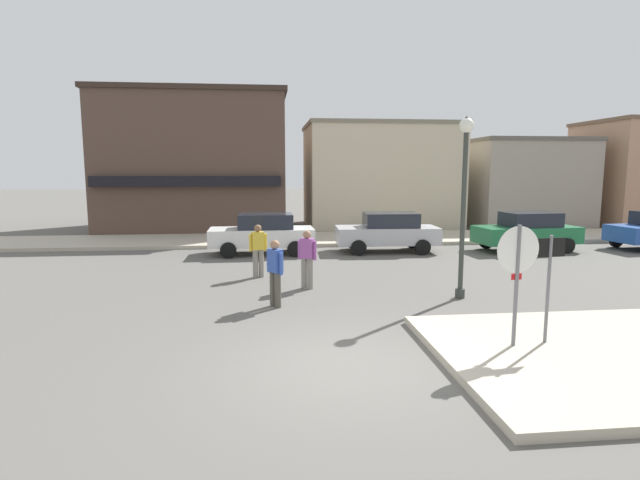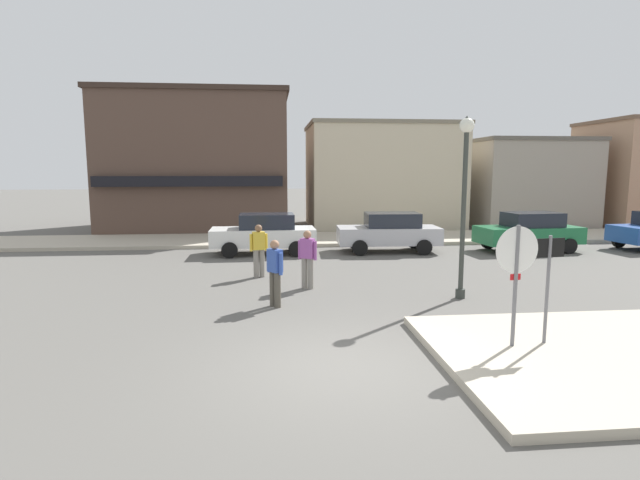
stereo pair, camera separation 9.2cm
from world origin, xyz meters
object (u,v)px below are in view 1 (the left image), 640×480
object	(u,v)px
parked_car_second	(388,232)
pedestrian_kerb_side	(307,258)
one_way_sign	(549,278)
lamp_post	(464,181)
parked_car_nearest	(263,233)
pedestrian_crossing_near	(258,249)
pedestrian_crossing_far	(275,271)
parked_car_third	(527,231)
stop_sign	(517,270)

from	to	relation	value
parked_car_second	pedestrian_kerb_side	xyz separation A→B (m)	(-3.70, -5.90, 0.06)
one_way_sign	lamp_post	world-z (taller)	lamp_post
parked_car_nearest	pedestrian_crossing_near	world-z (taller)	pedestrian_crossing_near
pedestrian_crossing_near	pedestrian_crossing_far	bearing A→B (deg)	-82.37
parked_car_second	parked_car_third	world-z (taller)	same
pedestrian_crossing_far	lamp_post	bearing A→B (deg)	4.11
pedestrian_crossing_near	one_way_sign	bearing A→B (deg)	-52.33
lamp_post	one_way_sign	bearing A→B (deg)	-88.51
parked_car_third	pedestrian_crossing_near	xyz separation A→B (m)	(-10.67, -3.88, 0.06)
pedestrian_crossing_near	parked_car_third	bearing A→B (deg)	19.96
parked_car_second	pedestrian_kerb_side	world-z (taller)	pedestrian_kerb_side
parked_car_second	parked_car_nearest	bearing A→B (deg)	179.81
one_way_sign	parked_car_third	distance (m)	11.98
lamp_post	pedestrian_crossing_near	xyz separation A→B (m)	(-5.15, 3.04, -2.09)
parked_car_nearest	parked_car_second	world-z (taller)	same
pedestrian_crossing_near	pedestrian_kerb_side	size ratio (longest dim) A/B	1.00
one_way_sign	pedestrian_crossing_far	bearing A→B (deg)	144.55
parked_car_third	pedestrian_crossing_near	world-z (taller)	pedestrian_crossing_near
pedestrian_crossing_far	parked_car_nearest	bearing A→B (deg)	92.58
one_way_sign	parked_car_nearest	distance (m)	12.23
pedestrian_crossing_near	pedestrian_crossing_far	distance (m)	3.41
lamp_post	pedestrian_crossing_near	bearing A→B (deg)	149.41
stop_sign	pedestrian_crossing_far	distance (m)	5.46
lamp_post	pedestrian_crossing_near	world-z (taller)	lamp_post
lamp_post	parked_car_third	distance (m)	9.11
parked_car_second	pedestrian_crossing_far	size ratio (longest dim) A/B	2.53
pedestrian_kerb_side	parked_car_second	bearing A→B (deg)	57.92
parked_car_second	pedestrian_crossing_near	world-z (taller)	pedestrian_crossing_near
lamp_post	parked_car_nearest	distance (m)	9.16
stop_sign	pedestrian_crossing_far	bearing A→B (deg)	139.80
lamp_post	parked_car_second	bearing A→B (deg)	90.74
lamp_post	pedestrian_crossing_far	xyz separation A→B (m)	(-4.69, -0.34, -2.09)
lamp_post	pedestrian_kerb_side	xyz separation A→B (m)	(-3.79, 1.42, -2.09)
lamp_post	pedestrian_kerb_side	size ratio (longest dim) A/B	2.82
one_way_sign	pedestrian_crossing_near	xyz separation A→B (m)	(-5.24, 6.79, -0.46)
pedestrian_crossing_near	stop_sign	bearing A→B (deg)	-56.26
parked_car_second	pedestrian_crossing_far	bearing A→B (deg)	-120.97
one_way_sign	pedestrian_crossing_near	bearing A→B (deg)	127.67
pedestrian_crossing_far	parked_car_third	bearing A→B (deg)	35.38
parked_car_nearest	parked_car_third	world-z (taller)	same
parked_car_second	parked_car_third	bearing A→B (deg)	-4.15
parked_car_nearest	parked_car_second	xyz separation A→B (m)	(4.95, -0.02, 0.00)
parked_car_second	pedestrian_crossing_near	bearing A→B (deg)	-139.71
one_way_sign	pedestrian_crossing_far	world-z (taller)	one_way_sign
pedestrian_crossing_near	pedestrian_kerb_side	xyz separation A→B (m)	(1.35, -1.62, 0.00)
parked_car_nearest	pedestrian_kerb_side	distance (m)	6.05
stop_sign	pedestrian_crossing_near	size ratio (longest dim) A/B	1.43
stop_sign	pedestrian_kerb_side	world-z (taller)	stop_sign
parked_car_second	pedestrian_crossing_far	xyz separation A→B (m)	(-4.60, -7.66, 0.06)
stop_sign	parked_car_nearest	world-z (taller)	stop_sign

